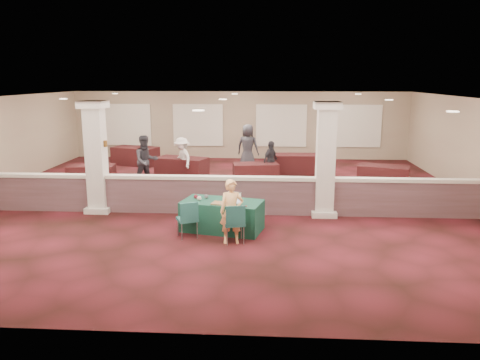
# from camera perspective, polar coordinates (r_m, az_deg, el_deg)

# --- Properties ---
(ground) EXTENTS (16.00, 16.00, 0.00)m
(ground) POSITION_cam_1_polar(r_m,az_deg,el_deg) (14.98, -2.02, -2.46)
(ground) COLOR #4F131C
(ground) RESTS_ON ground
(wall_back) EXTENTS (16.00, 0.04, 3.20)m
(wall_back) POSITION_cam_1_polar(r_m,az_deg,el_deg) (22.57, -0.08, 6.68)
(wall_back) COLOR #89735E
(wall_back) RESTS_ON ground
(wall_front) EXTENTS (16.00, 0.04, 3.20)m
(wall_front) POSITION_cam_1_polar(r_m,az_deg,el_deg) (6.94, -8.55, -6.52)
(wall_front) COLOR #89735E
(wall_front) RESTS_ON ground
(ceiling) EXTENTS (16.00, 16.00, 0.02)m
(ceiling) POSITION_cam_1_polar(r_m,az_deg,el_deg) (14.50, -2.12, 9.86)
(ceiling) COLOR white
(ceiling) RESTS_ON wall_back
(partition_wall) EXTENTS (15.60, 0.28, 1.10)m
(partition_wall) POSITION_cam_1_polar(r_m,az_deg,el_deg) (13.40, -2.66, -1.75)
(partition_wall) COLOR #4E3536
(partition_wall) RESTS_ON ground
(column_left) EXTENTS (0.72, 0.72, 3.20)m
(column_left) POSITION_cam_1_polar(r_m,az_deg,el_deg) (14.00, -17.11, 2.79)
(column_left) COLOR silver
(column_left) RESTS_ON ground
(column_right) EXTENTS (0.72, 0.72, 3.20)m
(column_right) POSITION_cam_1_polar(r_m,az_deg,el_deg) (13.20, 10.37, 2.59)
(column_right) COLOR silver
(column_right) RESTS_ON ground
(sconce_left) EXTENTS (0.12, 0.12, 0.18)m
(sconce_left) POSITION_cam_1_polar(r_m,az_deg,el_deg) (14.05, -18.28, 4.25)
(sconce_left) COLOR brown
(sconce_left) RESTS_ON column_left
(sconce_right) EXTENTS (0.12, 0.12, 0.18)m
(sconce_right) POSITION_cam_1_polar(r_m,az_deg,el_deg) (13.85, -16.12, 4.28)
(sconce_right) COLOR brown
(sconce_right) RESTS_ON column_left
(near_table) EXTENTS (2.18, 1.43, 0.77)m
(near_table) POSITION_cam_1_polar(r_m,az_deg,el_deg) (11.98, -2.19, -4.36)
(near_table) COLOR #113E2F
(near_table) RESTS_ON ground
(conf_chair_main) EXTENTS (0.56, 0.56, 0.94)m
(conf_chair_main) POSITION_cam_1_polar(r_m,az_deg,el_deg) (10.99, -0.63, -4.96)
(conf_chair_main) COLOR #1C524B
(conf_chair_main) RESTS_ON ground
(conf_chair_side) EXTENTS (0.61, 0.61, 0.92)m
(conf_chair_side) POSITION_cam_1_polar(r_m,az_deg,el_deg) (11.41, -6.35, -4.45)
(conf_chair_side) COLOR #1C524B
(conf_chair_side) RESTS_ON ground
(woman) EXTENTS (0.60, 0.45, 1.53)m
(woman) POSITION_cam_1_polar(r_m,az_deg,el_deg) (10.95, -1.03, -3.88)
(woman) COLOR #EFA867
(woman) RESTS_ON ground
(far_table_front_left) EXTENTS (1.74, 1.00, 0.67)m
(far_table_front_left) POSITION_cam_1_polar(r_m,az_deg,el_deg) (18.17, -17.63, 0.69)
(far_table_front_left) COLOR black
(far_table_front_left) RESTS_ON ground
(far_table_front_center) EXTENTS (1.79, 1.10, 0.68)m
(far_table_front_center) POSITION_cam_1_polar(r_m,az_deg,el_deg) (17.67, 1.92, 0.96)
(far_table_front_center) COLOR black
(far_table_front_center) RESTS_ON ground
(far_table_front_right) EXTENTS (1.97, 1.42, 0.72)m
(far_table_front_right) POSITION_cam_1_polar(r_m,az_deg,el_deg) (17.75, 17.06, 0.53)
(far_table_front_right) COLOR black
(far_table_front_right) RESTS_ON ground
(far_table_back_left) EXTENTS (2.17, 1.51, 0.80)m
(far_table_back_left) POSITION_cam_1_polar(r_m,az_deg,el_deg) (21.53, -12.62, 2.89)
(far_table_back_left) COLOR black
(far_table_back_left) RESTS_ON ground
(far_table_back_center) EXTENTS (2.14, 1.51, 0.79)m
(far_table_back_center) POSITION_cam_1_polar(r_m,az_deg,el_deg) (18.44, -7.10, 1.52)
(far_table_back_center) COLOR black
(far_table_back_center) RESTS_ON ground
(far_table_back_right) EXTENTS (1.96, 1.03, 0.78)m
(far_table_back_right) POSITION_cam_1_polar(r_m,az_deg,el_deg) (19.27, 6.70, 1.98)
(far_table_back_right) COLOR black
(far_table_back_right) RESTS_ON ground
(attendee_a) EXTENTS (1.01, 0.90, 1.84)m
(attendee_a) POSITION_cam_1_polar(r_m,az_deg,el_deg) (17.03, -11.39, 2.27)
(attendee_a) COLOR black
(attendee_a) RESTS_ON ground
(attendee_b) EXTENTS (1.02, 1.11, 1.62)m
(attendee_b) POSITION_cam_1_polar(r_m,az_deg,el_deg) (17.98, -7.06, 2.60)
(attendee_b) COLOR white
(attendee_b) RESTS_ON ground
(attendee_c) EXTENTS (0.82, 0.96, 1.49)m
(attendee_c) POSITION_cam_1_polar(r_m,az_deg,el_deg) (17.92, 3.75, 2.41)
(attendee_c) COLOR black
(attendee_c) RESTS_ON ground
(attendee_d) EXTENTS (1.05, 0.74, 1.93)m
(attendee_d) POSITION_cam_1_polar(r_m,az_deg,el_deg) (19.86, 0.96, 4.05)
(attendee_d) COLOR black
(attendee_d) RESTS_ON ground
(laptop_base) EXTENTS (0.39, 0.32, 0.02)m
(laptop_base) POSITION_cam_1_polar(r_m,az_deg,el_deg) (11.73, -0.83, -2.72)
(laptop_base) COLOR #BCBCC0
(laptop_base) RESTS_ON near_table
(laptop_screen) EXTENTS (0.34, 0.09, 0.23)m
(laptop_screen) POSITION_cam_1_polar(r_m,az_deg,el_deg) (11.81, -0.65, -1.99)
(laptop_screen) COLOR #BCBCC0
(laptop_screen) RESTS_ON near_table
(screen_glow) EXTENTS (0.31, 0.08, 0.20)m
(screen_glow) POSITION_cam_1_polar(r_m,az_deg,el_deg) (11.81, -0.66, -2.07)
(screen_glow) COLOR silver
(screen_glow) RESTS_ON near_table
(knitting) EXTENTS (0.48, 0.40, 0.03)m
(knitting) POSITION_cam_1_polar(r_m,az_deg,el_deg) (11.62, -2.38, -2.85)
(knitting) COLOR #AE691B
(knitting) RESTS_ON near_table
(yarn_cream) EXTENTS (0.12, 0.12, 0.12)m
(yarn_cream) POSITION_cam_1_polar(r_m,az_deg,el_deg) (11.96, -5.00, -2.23)
(yarn_cream) COLOR beige
(yarn_cream) RESTS_ON near_table
(yarn_red) EXTENTS (0.11, 0.11, 0.11)m
(yarn_red) POSITION_cam_1_polar(r_m,az_deg,el_deg) (12.16, -5.42, -2.02)
(yarn_red) COLOR #5A121C
(yarn_red) RESTS_ON near_table
(yarn_grey) EXTENTS (0.11, 0.11, 0.11)m
(yarn_grey) POSITION_cam_1_polar(r_m,az_deg,el_deg) (12.14, -4.13, -2.02)
(yarn_grey) COLOR #4A4B4F
(yarn_grey) RESTS_ON near_table
(scissors) EXTENTS (0.13, 0.06, 0.01)m
(scissors) POSITION_cam_1_polar(r_m,az_deg,el_deg) (11.40, 0.57, -3.18)
(scissors) COLOR red
(scissors) RESTS_ON near_table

